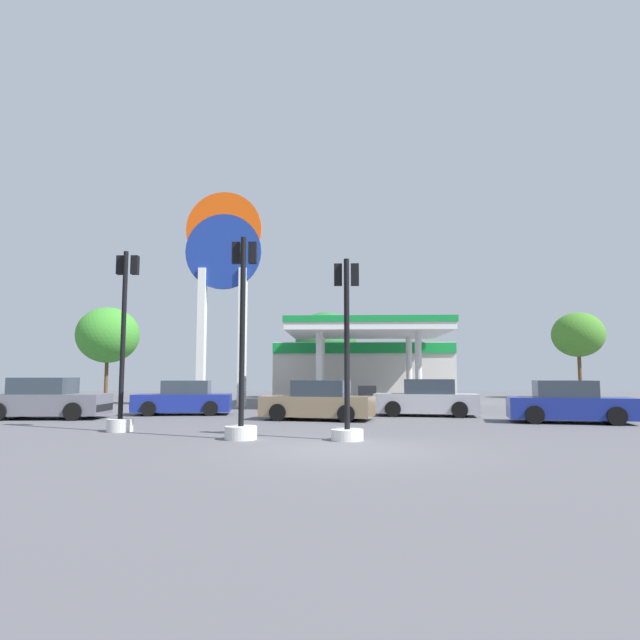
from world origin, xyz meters
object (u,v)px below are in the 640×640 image
at_px(tree_2, 578,335).
at_px(tree_0, 108,335).
at_px(car_1, 569,404).
at_px(traffic_signal_0, 347,378).
at_px(station_pole_sign, 223,269).
at_px(car_4, 47,400).
at_px(tree_1, 326,340).
at_px(traffic_signal_1, 242,375).
at_px(traffic_signal_2, 122,371).
at_px(car_3, 426,399).
at_px(car_0, 184,399).
at_px(car_2, 318,402).

bearing_deg(tree_2, tree_0, -179.72).
distance_m(car_1, traffic_signal_0, 9.45).
height_order(station_pole_sign, traffic_signal_0, station_pole_sign).
xyz_separation_m(station_pole_sign, traffic_signal_0, (6.54, -15.15, -5.84)).
distance_m(car_4, tree_1, 22.25).
bearing_deg(traffic_signal_1, traffic_signal_0, -1.76).
bearing_deg(car_1, traffic_signal_2, -166.26).
xyz_separation_m(station_pole_sign, traffic_signal_2, (-0.04, -13.26, -5.64)).
relative_size(car_3, traffic_signal_2, 0.81).
xyz_separation_m(car_1, car_4, (-18.98, 1.04, 0.04)).
bearing_deg(car_3, traffic_signal_2, -146.27).
relative_size(car_4, tree_2, 0.72).
bearing_deg(car_1, car_0, 166.74).
xyz_separation_m(traffic_signal_0, tree_2, (16.89, 26.00, 2.97)).
xyz_separation_m(car_0, traffic_signal_1, (4.00, -8.70, 0.99)).
height_order(car_0, tree_2, tree_2).
bearing_deg(traffic_signal_1, station_pole_sign, 104.25).
bearing_deg(tree_0, traffic_signal_2, -65.74).
relative_size(car_1, car_2, 1.00).
bearing_deg(tree_2, car_1, -114.00).
distance_m(car_4, traffic_signal_0, 13.00).
bearing_deg(traffic_signal_1, car_3, 54.44).
distance_m(car_1, car_2, 8.75).
bearing_deg(car_3, tree_1, 104.58).
relative_size(tree_0, tree_1, 1.06).
height_order(car_4, tree_0, tree_0).
height_order(car_1, tree_2, tree_2).
xyz_separation_m(car_3, traffic_signal_2, (-9.88, -6.60, 1.09)).
bearing_deg(tree_0, car_1, -39.19).
bearing_deg(tree_1, tree_2, 0.07).
relative_size(station_pole_sign, traffic_signal_0, 2.51).
bearing_deg(tree_0, car_3, -40.01).
xyz_separation_m(traffic_signal_0, tree_0, (-17.37, 25.84, 3.03)).
xyz_separation_m(traffic_signal_0, tree_1, (-1.26, 25.98, 2.65)).
bearing_deg(station_pole_sign, traffic_signal_0, -66.65).
bearing_deg(car_2, station_pole_sign, 121.98).
bearing_deg(car_0, traffic_signal_0, -52.61).
bearing_deg(car_0, traffic_signal_2, -88.88).
bearing_deg(traffic_signal_1, car_4, 143.43).
bearing_deg(traffic_signal_2, car_1, 13.74).
relative_size(tree_0, tree_2, 1.08).
xyz_separation_m(car_2, tree_2, (17.88, 19.74, 3.88)).
bearing_deg(tree_2, car_0, -143.89).
xyz_separation_m(car_2, traffic_signal_0, (0.99, -6.27, 0.90)).
distance_m(car_3, car_4, 14.71).
distance_m(car_1, traffic_signal_1, 11.74).
height_order(car_0, car_4, car_4).
xyz_separation_m(car_4, tree_1, (10.01, 19.55, 3.51)).
bearing_deg(car_1, traffic_signal_0, -145.04).
height_order(station_pole_sign, car_3, station_pole_sign).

